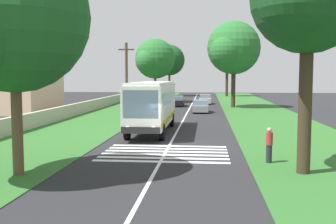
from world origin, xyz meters
TOP-DOWN VIEW (x-y plane):
  - ground at (0.00, 0.00)m, footprint 160.00×160.00m
  - grass_verge_left at (15.00, 8.20)m, footprint 120.00×8.00m
  - grass_verge_right at (15.00, -8.20)m, footprint 120.00×8.00m
  - centre_line at (15.00, 0.00)m, footprint 110.00×0.16m
  - coach_bus at (5.83, 1.80)m, footprint 11.16×2.62m
  - zebra_crossing at (-2.47, 0.00)m, footprint 4.95×6.80m
  - trailing_car_0 at (22.72, -1.52)m, footprint 4.30×1.78m
  - trailing_car_1 at (32.08, 1.85)m, footprint 4.30×1.78m
  - trailing_car_2 at (37.17, -1.97)m, footprint 4.30×1.78m
  - roadside_tree_left_0 at (40.11, 6.11)m, footprint 7.24×6.31m
  - roadside_tree_left_1 at (-8.25, 5.87)m, footprint 7.50×6.36m
  - roadside_tree_left_2 at (60.85, 5.86)m, footprint 7.76×6.46m
  - roadside_tree_right_0 at (30.47, -5.52)m, footprint 7.94×6.99m
  - roadside_tree_right_1 at (60.36, -6.07)m, footprint 5.51×4.67m
  - roadside_tree_right_2 at (-6.53, -6.26)m, footprint 5.77×4.84m
  - utility_pole at (11.45, 4.86)m, footprint 0.24×1.40m
  - roadside_wall at (20.00, 11.60)m, footprint 70.00×0.40m
  - roadside_building at (21.20, 19.24)m, footprint 10.48×7.37m
  - pedestrian at (-4.60, -5.22)m, footprint 0.34×0.34m

SIDE VIEW (x-z plane):
  - ground at x=0.00m, z-range 0.00..0.00m
  - zebra_crossing at x=-2.47m, z-range 0.00..0.01m
  - centre_line at x=15.00m, z-range 0.00..0.01m
  - grass_verge_left at x=15.00m, z-range 0.00..0.04m
  - grass_verge_right at x=15.00m, z-range 0.00..0.04m
  - roadside_wall at x=20.00m, z-range 0.04..1.28m
  - trailing_car_0 at x=22.72m, z-range -0.05..1.38m
  - trailing_car_1 at x=32.08m, z-range -0.05..1.38m
  - trailing_car_2 at x=37.17m, z-range -0.05..1.38m
  - pedestrian at x=-4.60m, z-range 0.06..1.75m
  - coach_bus at x=5.83m, z-range 0.28..4.01m
  - roadside_building at x=21.20m, z-range 0.06..6.59m
  - utility_pole at x=11.45m, z-range 0.18..7.23m
  - roadside_tree_left_1 at x=-8.25m, z-range 1.57..11.22m
  - roadside_tree_left_0 at x=40.11m, z-range 1.74..11.74m
  - roadside_tree_left_2 at x=60.85m, z-range 1.96..12.58m
  - roadside_tree_right_2 at x=-6.53m, z-range 2.39..12.28m
  - roadside_tree_right_0 at x=30.47m, z-range 2.04..13.37m
  - roadside_tree_right_1 at x=60.36m, z-range 2.75..13.15m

